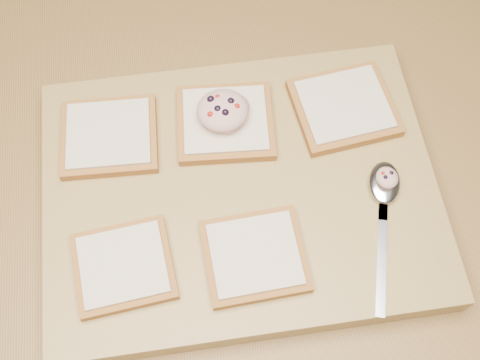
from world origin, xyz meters
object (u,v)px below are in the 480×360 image
object	(u,v)px
tuna_salad_dollop	(223,110)
spoon	(384,193)
cutting_board	(240,192)
bread_far_center	(225,122)

from	to	relation	value
tuna_salad_dollop	spoon	distance (m)	0.23
tuna_salad_dollop	spoon	world-z (taller)	tuna_salad_dollop
cutting_board	bread_far_center	world-z (taller)	bread_far_center
bread_far_center	tuna_salad_dollop	distance (m)	0.03
cutting_board	spoon	size ratio (longest dim) A/B	2.49
bread_far_center	tuna_salad_dollop	bearing A→B (deg)	131.30
bread_far_center	spoon	world-z (taller)	bread_far_center
spoon	bread_far_center	bearing A→B (deg)	144.69
tuna_salad_dollop	spoon	bearing A→B (deg)	-35.54
bread_far_center	tuna_salad_dollop	size ratio (longest dim) A/B	1.99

